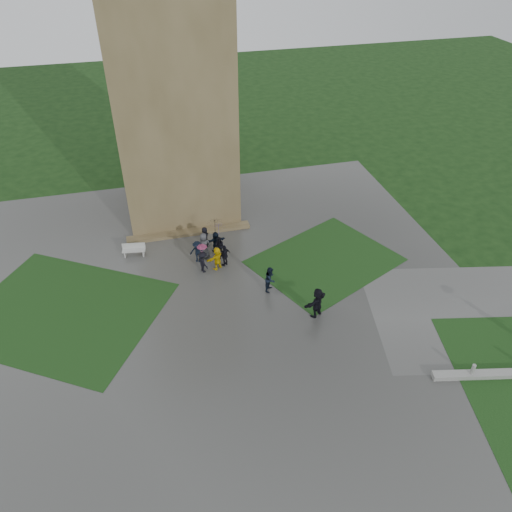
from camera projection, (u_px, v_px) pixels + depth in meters
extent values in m
plane|color=black|center=(215.00, 334.00, 28.35)|extent=(120.00, 120.00, 0.00)
cube|color=#3A3A38|center=(209.00, 311.00, 29.91)|extent=(34.00, 34.00, 0.02)
cube|color=#143412|center=(63.00, 312.00, 29.79)|extent=(14.10, 13.46, 0.01)
cube|color=#143412|center=(325.00, 261.00, 33.93)|extent=(11.12, 10.15, 0.01)
cube|color=brown|center=(170.00, 93.00, 34.77)|extent=(8.00, 8.00, 18.00)
cube|color=brown|center=(189.00, 232.00, 36.57)|extent=(9.00, 0.80, 0.22)
cylinder|color=gray|center=(472.00, 371.00, 25.57)|extent=(0.20, 0.20, 0.90)
cube|color=#B4B4AF|center=(134.00, 250.00, 34.13)|extent=(1.61, 0.69, 0.06)
cube|color=#B4B4AF|center=(125.00, 254.00, 34.22)|extent=(0.14, 0.42, 0.44)
cube|color=#B4B4AF|center=(143.00, 253.00, 34.32)|extent=(0.14, 0.42, 0.44)
cube|color=#B4B4AF|center=(134.00, 246.00, 34.17)|extent=(1.55, 0.28, 0.42)
imported|color=black|center=(220.00, 247.00, 34.01)|extent=(0.81, 0.78, 1.47)
imported|color=black|center=(216.00, 242.00, 34.44)|extent=(1.45, 0.63, 1.53)
imported|color=black|center=(205.00, 237.00, 34.99)|extent=(0.67, 0.83, 1.48)
imported|color=#3E3E43|center=(204.00, 246.00, 33.73)|extent=(0.98, 0.70, 1.91)
imported|color=black|center=(197.00, 252.00, 33.41)|extent=(1.17, 0.92, 1.61)
imported|color=black|center=(203.00, 262.00, 32.54)|extent=(0.82, 1.11, 1.55)
imported|color=#DFB90D|center=(217.00, 258.00, 32.78)|extent=(1.59, 1.25, 1.65)
imported|color=black|center=(225.00, 255.00, 33.09)|extent=(1.06, 0.97, 1.59)
imported|color=#C8528A|center=(202.00, 248.00, 31.90)|extent=(0.64, 0.64, 0.56)
imported|color=#483797|center=(219.00, 229.00, 33.17)|extent=(0.93, 0.93, 0.85)
imported|color=black|center=(215.00, 226.00, 33.66)|extent=(1.07, 1.07, 0.98)
imported|color=black|center=(270.00, 279.00, 30.97)|extent=(0.86, 0.96, 1.72)
imported|color=black|center=(317.00, 302.00, 29.03)|extent=(1.88, 1.50, 1.95)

